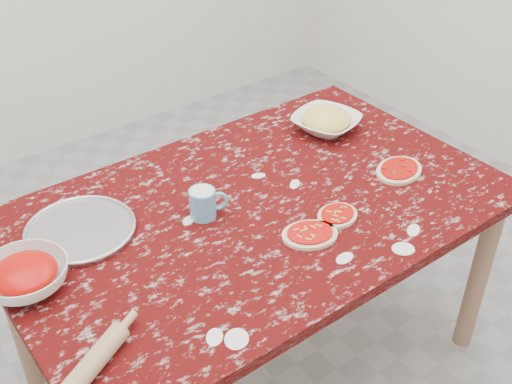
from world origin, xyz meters
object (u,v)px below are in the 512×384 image
object	(u,v)px
sauce_bowl	(25,277)
rolling_pin	(89,368)
cheese_bowl	(326,123)
pizza_tray	(81,230)
worktable	(256,225)
flour_mug	(204,203)

from	to	relation	value
sauce_bowl	rolling_pin	bearing A→B (deg)	-88.65
sauce_bowl	cheese_bowl	bearing A→B (deg)	7.26
pizza_tray	rolling_pin	world-z (taller)	rolling_pin
rolling_pin	cheese_bowl	bearing A→B (deg)	23.58
worktable	cheese_bowl	size ratio (longest dim) A/B	6.58
sauce_bowl	flour_mug	size ratio (longest dim) A/B	1.96
pizza_tray	sauce_bowl	distance (m)	0.26
worktable	flour_mug	size ratio (longest dim) A/B	13.33
pizza_tray	rolling_pin	distance (m)	0.55
cheese_bowl	flour_mug	bearing A→B (deg)	-165.19
sauce_bowl	cheese_bowl	size ratio (longest dim) A/B	0.97
worktable	rolling_pin	world-z (taller)	rolling_pin
worktable	sauce_bowl	xyz separation A→B (m)	(-0.72, 0.07, 0.12)
pizza_tray	sauce_bowl	bearing A→B (deg)	-147.47
pizza_tray	flour_mug	distance (m)	0.38
worktable	rolling_pin	bearing A→B (deg)	-156.87
flour_mug	worktable	bearing A→B (deg)	-17.14
cheese_bowl	flour_mug	size ratio (longest dim) A/B	2.03
pizza_tray	sauce_bowl	xyz separation A→B (m)	(-0.21, -0.14, 0.03)
worktable	rolling_pin	size ratio (longest dim) A/B	6.20
worktable	flour_mug	bearing A→B (deg)	162.86
pizza_tray	sauce_bowl	size ratio (longest dim) A/B	1.39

